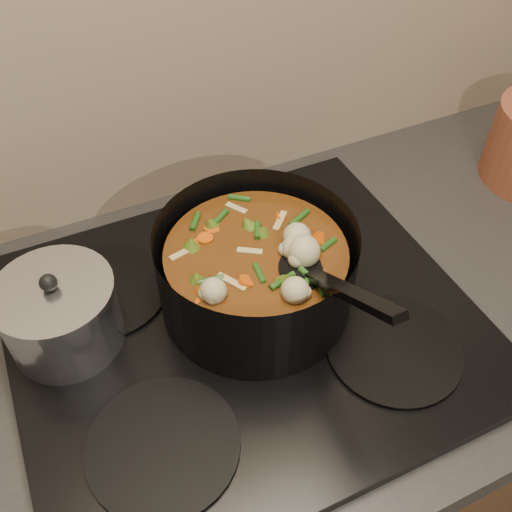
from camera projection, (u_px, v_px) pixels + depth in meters
name	position (u px, v px, depth m)	size (l,w,h in m)	color
counter	(247.00, 465.00, 1.13)	(2.64, 0.64, 0.91)	brown
stovetop	(244.00, 323.00, 0.80)	(0.62, 0.54, 0.03)	black
stockpot	(256.00, 271.00, 0.77)	(0.30, 0.38, 0.20)	black
saucepan	(61.00, 314.00, 0.73)	(0.15, 0.15, 0.12)	silver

